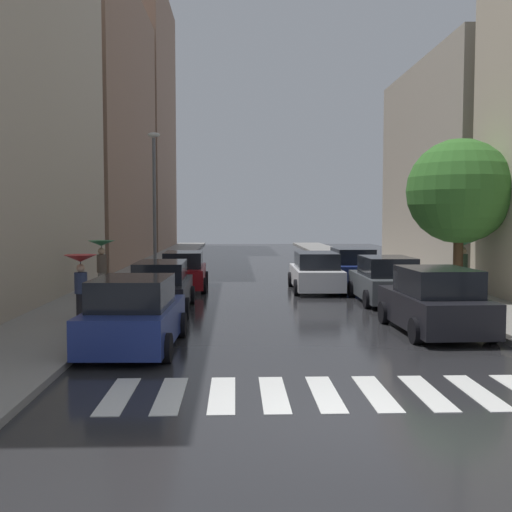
{
  "coord_description": "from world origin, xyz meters",
  "views": [
    {
      "loc": [
        -1.57,
        -8.87,
        3.1
      ],
      "look_at": [
        -0.48,
        22.84,
        1.03
      ],
      "focal_mm": 42.32,
      "sensor_mm": 36.0,
      "label": 1
    }
  ],
  "objects": [
    {
      "name": "ground_plane",
      "position": [
        0.0,
        24.0,
        -0.02
      ],
      "size": [
        28.0,
        72.0,
        0.04
      ],
      "primitive_type": "cube",
      "color": "#252528"
    },
    {
      "name": "sidewalk_left",
      "position": [
        -6.5,
        24.0,
        0.07
      ],
      "size": [
        3.0,
        72.0,
        0.15
      ],
      "primitive_type": "cube",
      "color": "gray",
      "rests_on": "ground"
    },
    {
      "name": "sidewalk_right",
      "position": [
        6.5,
        24.0,
        0.07
      ],
      "size": [
        3.0,
        72.0,
        0.15
      ],
      "primitive_type": "cube",
      "color": "gray",
      "rests_on": "ground"
    },
    {
      "name": "crosswalk_stripes",
      "position": [
        -0.0,
        1.46,
        0.01
      ],
      "size": [
        7.65,
        2.2,
        0.01
      ],
      "color": "silver",
      "rests_on": "ground"
    },
    {
      "name": "building_left_mid",
      "position": [
        -11.0,
        31.26,
        8.99
      ],
      "size": [
        6.0,
        18.53,
        17.98
      ],
      "primitive_type": "cube",
      "color": "#8C6B56",
      "rests_on": "ground"
    },
    {
      "name": "building_left_far",
      "position": [
        -11.0,
        49.59,
        12.07
      ],
      "size": [
        6.0,
        16.06,
        24.14
      ],
      "primitive_type": "cube",
      "color": "#8C6B56",
      "rests_on": "ground"
    },
    {
      "name": "building_right_mid",
      "position": [
        11.0,
        23.27,
        5.6
      ],
      "size": [
        6.0,
        13.66,
        11.21
      ],
      "primitive_type": "cube",
      "color": "#9E9384",
      "rests_on": "ground"
    },
    {
      "name": "parked_car_left_nearest",
      "position": [
        -3.94,
        5.15,
        0.79
      ],
      "size": [
        2.21,
        4.2,
        1.71
      ],
      "rotation": [
        0.0,
        0.0,
        1.54
      ],
      "color": "navy",
      "rests_on": "ground"
    },
    {
      "name": "parked_car_left_second",
      "position": [
        -3.99,
        10.9,
        0.77
      ],
      "size": [
        2.02,
        4.64,
        1.65
      ],
      "rotation": [
        0.0,
        0.0,
        1.58
      ],
      "color": "black",
      "rests_on": "ground"
    },
    {
      "name": "parked_car_left_third",
      "position": [
        -3.77,
        16.83,
        0.76
      ],
      "size": [
        2.08,
        4.36,
        1.62
      ],
      "rotation": [
        0.0,
        0.0,
        1.59
      ],
      "color": "maroon",
      "rests_on": "ground"
    },
    {
      "name": "parked_car_right_nearest",
      "position": [
        3.75,
        6.91,
        0.81
      ],
      "size": [
        2.22,
        4.32,
        1.75
      ],
      "rotation": [
        0.0,
        0.0,
        1.6
      ],
      "color": "black",
      "rests_on": "ground"
    },
    {
      "name": "parked_car_right_second",
      "position": [
        3.86,
        12.61,
        0.78
      ],
      "size": [
        2.14,
        4.38,
        1.67
      ],
      "rotation": [
        0.0,
        0.0,
        1.56
      ],
      "color": "#474C51",
      "rests_on": "ground"
    },
    {
      "name": "parked_car_right_third",
      "position": [
        3.71,
        18.2,
        0.79
      ],
      "size": [
        2.07,
        4.46,
        1.68
      ],
      "rotation": [
        0.0,
        0.0,
        1.57
      ],
      "color": "navy",
      "rests_on": "ground"
    },
    {
      "name": "car_midroad",
      "position": [
        1.8,
        16.15,
        0.76
      ],
      "size": [
        2.13,
        4.72,
        1.63
      ],
      "rotation": [
        0.0,
        0.0,
        1.55
      ],
      "color": "silver",
      "rests_on": "ground"
    },
    {
      "name": "pedestrian_near_tree",
      "position": [
        7.25,
        14.11,
        1.61
      ],
      "size": [
        0.96,
        0.96,
        2.04
      ],
      "rotation": [
        0.0,
        0.0,
        0.43
      ],
      "color": "#38513D",
      "rests_on": "sidewalk_right"
    },
    {
      "name": "pedestrian_by_kerb",
      "position": [
        -5.97,
        8.38,
        1.48
      ],
      "size": [
        0.92,
        0.92,
        1.87
      ],
      "rotation": [
        0.0,
        0.0,
        0.3
      ],
      "color": "black",
      "rests_on": "sidewalk_left"
    },
    {
      "name": "pedestrian_far_side",
      "position": [
        -6.6,
        13.92,
        1.64
      ],
      "size": [
        0.99,
        0.99,
        2.06
      ],
      "rotation": [
        0.0,
        0.0,
        1.62
      ],
      "color": "gray",
      "rests_on": "sidewalk_left"
    },
    {
      "name": "street_tree_right",
      "position": [
        6.71,
        13.2,
        4.03
      ],
      "size": [
        3.86,
        3.86,
        5.83
      ],
      "color": "#513823",
      "rests_on": "sidewalk_right"
    },
    {
      "name": "lamp_post_left",
      "position": [
        -5.55,
        21.07,
        4.22
      ],
      "size": [
        0.6,
        0.28,
        7.07
      ],
      "color": "#595B60",
      "rests_on": "sidewalk_left"
    }
  ]
}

